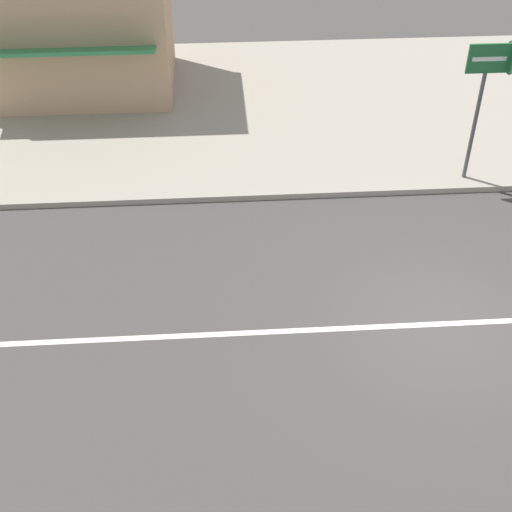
% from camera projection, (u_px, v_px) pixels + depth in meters
% --- Properties ---
extents(ground_plane, '(160.00, 160.00, 0.00)m').
position_uv_depth(ground_plane, '(440.00, 324.00, 13.98)').
color(ground_plane, '#423F3D').
extents(lane_centre_stripe, '(50.40, 0.14, 0.01)m').
position_uv_depth(lane_centre_stripe, '(440.00, 324.00, 13.98)').
color(lane_centre_stripe, silver).
rests_on(lane_centre_stripe, ground).
extents(kerb_strip, '(68.00, 10.00, 0.15)m').
position_uv_depth(kerb_strip, '(354.00, 104.00, 21.53)').
color(kerb_strip, '#9E9384').
rests_on(kerb_strip, ground).
extents(arrow_signboard, '(1.35, 0.76, 3.52)m').
position_uv_depth(arrow_signboard, '(509.00, 65.00, 16.24)').
color(arrow_signboard, '#4C4C51').
rests_on(arrow_signboard, kerb_strip).
extents(shopfront_corner_warung, '(5.95, 4.94, 5.22)m').
position_uv_depth(shopfront_corner_warung, '(67.00, 2.00, 20.78)').
color(shopfront_corner_warung, tan).
rests_on(shopfront_corner_warung, kerb_strip).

